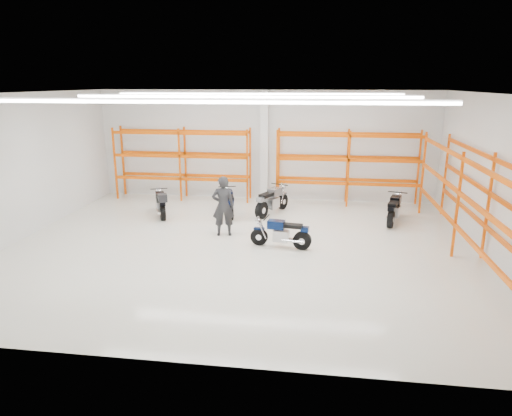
# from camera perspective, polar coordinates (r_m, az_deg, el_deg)

# --- Properties ---
(ground) EXTENTS (14.00, 14.00, 0.00)m
(ground) POSITION_cam_1_polar(r_m,az_deg,el_deg) (13.85, -1.86, -4.81)
(ground) COLOR beige
(ground) RESTS_ON ground
(room_shell) EXTENTS (14.02, 12.02, 4.51)m
(room_shell) POSITION_cam_1_polar(r_m,az_deg,el_deg) (13.11, -1.96, 8.81)
(room_shell) COLOR silver
(room_shell) RESTS_ON ground
(motorcycle_main) EXTENTS (1.86, 0.66, 0.92)m
(motorcycle_main) POSITION_cam_1_polar(r_m,az_deg,el_deg) (13.63, 3.43, -3.26)
(motorcycle_main) COLOR black
(motorcycle_main) RESTS_ON ground
(motorcycle_back_a) EXTENTS (1.05, 1.88, 1.02)m
(motorcycle_back_a) POSITION_cam_1_polar(r_m,az_deg,el_deg) (17.07, -11.78, 0.51)
(motorcycle_back_a) COLOR black
(motorcycle_back_a) RESTS_ON ground
(motorcycle_back_b) EXTENTS (0.83, 1.97, 0.99)m
(motorcycle_back_b) POSITION_cam_1_polar(r_m,az_deg,el_deg) (16.92, -3.44, 0.59)
(motorcycle_back_b) COLOR black
(motorcycle_back_b) RESTS_ON ground
(motorcycle_back_c) EXTENTS (1.09, 2.01, 1.06)m
(motorcycle_back_c) POSITION_cam_1_polar(r_m,az_deg,el_deg) (17.02, 1.90, 0.81)
(motorcycle_back_c) COLOR black
(motorcycle_back_c) RESTS_ON ground
(motorcycle_back_d) EXTENTS (0.89, 1.99, 1.00)m
(motorcycle_back_d) POSITION_cam_1_polar(r_m,az_deg,el_deg) (16.70, 16.85, -0.24)
(motorcycle_back_d) COLOR black
(motorcycle_back_d) RESTS_ON ground
(standing_man) EXTENTS (0.80, 0.61, 1.95)m
(standing_man) POSITION_cam_1_polar(r_m,az_deg,el_deg) (14.60, -4.12, 0.25)
(standing_man) COLOR black
(standing_man) RESTS_ON ground
(structural_column) EXTENTS (0.32, 0.32, 4.50)m
(structural_column) POSITION_cam_1_polar(r_m,az_deg,el_deg) (18.93, 1.05, 7.73)
(structural_column) COLOR white
(structural_column) RESTS_ON ground
(pallet_racking_back_left) EXTENTS (5.67, 0.87, 3.00)m
(pallet_racking_back_left) POSITION_cam_1_polar(r_m,az_deg,el_deg) (19.36, -9.18, 6.32)
(pallet_racking_back_left) COLOR #D64209
(pallet_racking_back_left) RESTS_ON ground
(pallet_racking_back_right) EXTENTS (5.67, 0.87, 3.00)m
(pallet_racking_back_right) POSITION_cam_1_polar(r_m,az_deg,el_deg) (18.57, 11.44, 5.82)
(pallet_racking_back_right) COLOR #D64209
(pallet_racking_back_right) RESTS_ON ground
(pallet_racking_side) EXTENTS (0.87, 9.07, 3.00)m
(pallet_racking_side) POSITION_cam_1_polar(r_m,az_deg,el_deg) (13.83, 25.60, 1.46)
(pallet_racking_side) COLOR #D64209
(pallet_racking_side) RESTS_ON ground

